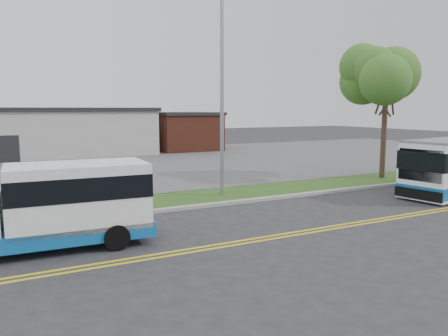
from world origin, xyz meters
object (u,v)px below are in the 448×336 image
tree_east (387,75)px  shuttle_bus (56,204)px  pedestrian (45,195)px  streetlight_near (223,87)px

tree_east → shuttle_bus: tree_east is taller
tree_east → pedestrian: bearing=-176.7°
tree_east → shuttle_bus: 20.26m
tree_east → streetlight_near: size_ratio=0.88×
tree_east → pedestrian: (-19.07, -1.10, -5.23)m
shuttle_bus → pedestrian: size_ratio=3.92×
streetlight_near → shuttle_bus: bearing=-150.6°
pedestrian → tree_east: bearing=177.5°
streetlight_near → shuttle_bus: 10.04m
streetlight_near → pedestrian: size_ratio=5.45×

